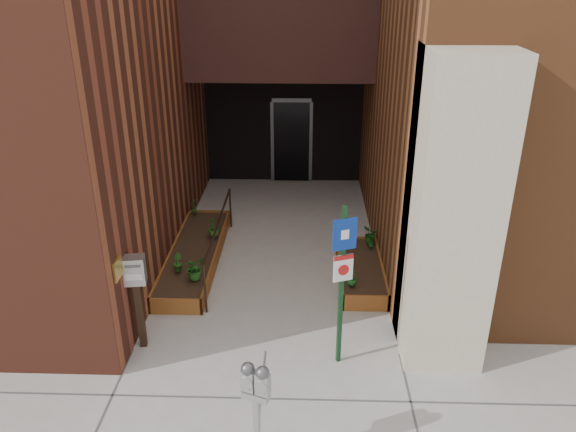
{
  "coord_description": "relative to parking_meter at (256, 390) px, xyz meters",
  "views": [
    {
      "loc": [
        0.55,
        -6.79,
        5.33
      ],
      "look_at": [
        0.28,
        1.8,
        1.42
      ],
      "focal_mm": 35.0,
      "sensor_mm": 36.0,
      "label": 1
    }
  ],
  "objects": [
    {
      "name": "shrub_left_d",
      "position": [
        -1.9,
        6.4,
        -0.65
      ],
      "size": [
        0.2,
        0.2,
        0.35
      ],
      "primitive_type": "imported",
      "rotation": [
        0.0,
        0.0,
        4.8
      ],
      "color": "#1F5B1A",
      "rests_on": "planter_left"
    },
    {
      "name": "shrub_left_c",
      "position": [
        -1.31,
        5.3,
        -0.63
      ],
      "size": [
        0.29,
        0.29,
        0.41
      ],
      "primitive_type": "imported",
      "rotation": [
        0.0,
        0.0,
        3.49
      ],
      "color": "#244F16",
      "rests_on": "planter_left"
    },
    {
      "name": "ground",
      "position": [
        -0.06,
        2.1,
        -1.13
      ],
      "size": [
        80.0,
        80.0,
        0.0
      ],
      "primitive_type": "plane",
      "color": "#9E9991",
      "rests_on": "ground"
    },
    {
      "name": "shrub_right_c",
      "position": [
        1.79,
        5.14,
        -0.66
      ],
      "size": [
        0.34,
        0.34,
        0.34
      ],
      "primitive_type": "imported",
      "rotation": [
        0.0,
        0.0,
        4.6
      ],
      "color": "#195819",
      "rests_on": "planter_right"
    },
    {
      "name": "shrub_left_b",
      "position": [
        -1.74,
        3.93,
        -0.66
      ],
      "size": [
        0.25,
        0.25,
        0.34
      ],
      "primitive_type": "imported",
      "rotation": [
        0.0,
        0.0,
        1.99
      ],
      "color": "#265E1A",
      "rests_on": "planter_left"
    },
    {
      "name": "sign_post",
      "position": [
        1.02,
        1.9,
        0.39
      ],
      "size": [
        0.32,
        0.14,
        2.47
      ],
      "color": "#14381B",
      "rests_on": "ground"
    },
    {
      "name": "handrail",
      "position": [
        -1.11,
        4.75,
        -0.38
      ],
      "size": [
        0.04,
        3.34,
        0.9
      ],
      "color": "black",
      "rests_on": "ground"
    },
    {
      "name": "parking_meter",
      "position": [
        0.0,
        0.0,
        0.0
      ],
      "size": [
        0.34,
        0.22,
        1.46
      ],
      "color": "#A0A0A3",
      "rests_on": "ground"
    },
    {
      "name": "shrub_right_a",
      "position": [
        1.32,
        3.54,
        -0.68
      ],
      "size": [
        0.19,
        0.19,
        0.3
      ],
      "primitive_type": "imported",
      "rotation": [
        0.0,
        0.0,
        1.42
      ],
      "color": "#1B6021",
      "rests_on": "planter_right"
    },
    {
      "name": "payment_dropbox",
      "position": [
        -1.92,
        2.19,
        -0.03
      ],
      "size": [
        0.33,
        0.27,
        1.53
      ],
      "color": "black",
      "rests_on": "ground"
    },
    {
      "name": "planter_right",
      "position": [
        1.54,
        4.3,
        -1.0
      ],
      "size": [
        0.8,
        2.2,
        0.3
      ],
      "color": "brown",
      "rests_on": "ground"
    },
    {
      "name": "shrub_left_a",
      "position": [
        -1.38,
        3.68,
        -0.63
      ],
      "size": [
        0.52,
        0.52,
        0.41
      ],
      "primitive_type": "imported",
      "rotation": [
        0.0,
        0.0,
        0.79
      ],
      "color": "#225E1A",
      "rests_on": "planter_left"
    },
    {
      "name": "shrub_right_b",
      "position": [
        1.79,
        4.91,
        -0.67
      ],
      "size": [
        0.23,
        0.23,
        0.31
      ],
      "primitive_type": "imported",
      "rotation": [
        0.0,
        0.0,
        2.61
      ],
      "color": "#1B5E1D",
      "rests_on": "planter_right"
    },
    {
      "name": "planter_left",
      "position": [
        -1.61,
        4.8,
        -1.0
      ],
      "size": [
        0.9,
        3.6,
        0.3
      ],
      "color": "brown",
      "rests_on": "ground"
    }
  ]
}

